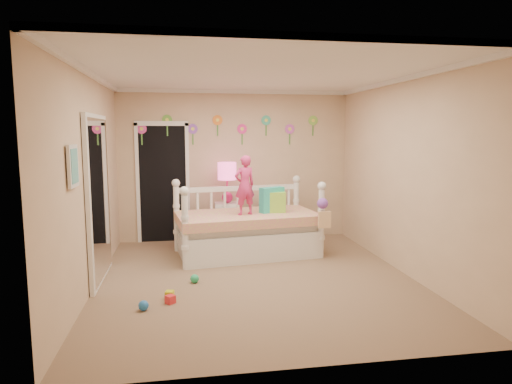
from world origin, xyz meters
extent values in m
cube|color=#7F684C|center=(0.00, 0.00, 0.00)|extent=(4.00, 4.50, 0.01)
cube|color=white|center=(0.00, 0.00, 2.60)|extent=(4.00, 4.50, 0.01)
cube|color=tan|center=(0.00, 2.25, 1.30)|extent=(4.00, 0.01, 2.60)
cube|color=tan|center=(-2.00, 0.00, 1.30)|extent=(0.01, 4.50, 2.60)
cube|color=tan|center=(2.00, 0.00, 1.30)|extent=(0.01, 4.50, 2.60)
cube|color=#23ACAF|center=(0.44, 1.18, 0.84)|extent=(0.41, 0.28, 0.39)
cube|color=#8FCE3E|center=(0.48, 1.14, 0.81)|extent=(0.34, 0.15, 0.32)
imported|color=#D43070|center=(0.00, 1.04, 1.10)|extent=(0.38, 0.31, 0.89)
cube|color=white|center=(-0.18, 1.89, 0.35)|extent=(0.43, 0.34, 0.70)
sphere|color=#D71C6A|center=(-0.18, 1.89, 0.79)|extent=(0.19, 0.19, 0.19)
cylinder|color=#D71C6A|center=(-0.18, 1.89, 0.99)|extent=(0.03, 0.03, 0.39)
cylinder|color=#F44991|center=(-0.18, 1.89, 1.24)|extent=(0.31, 0.31, 0.29)
cube|color=black|center=(-1.25, 2.23, 1.03)|extent=(0.90, 0.04, 2.07)
cube|color=white|center=(-1.96, 0.30, 1.05)|extent=(0.07, 1.30, 2.10)
cube|color=white|center=(-1.97, -0.90, 1.55)|extent=(0.05, 0.34, 0.42)
camera|label=1|loc=(-0.90, -5.49, 1.87)|focal=31.20mm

